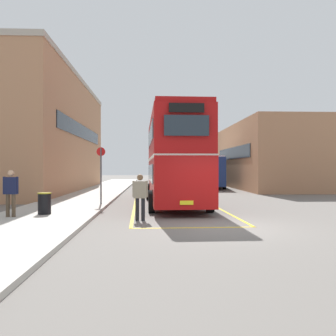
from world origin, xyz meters
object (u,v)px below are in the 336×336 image
single_deck_bus (209,171)px  bus_stop_sign (101,170)px  pedestrian_waiting_near (11,190)px  double_decker_bus (174,157)px  pedestrian_boarding (140,194)px  litter_bin (44,203)px

single_deck_bus → bus_stop_sign: 18.93m
single_deck_bus → pedestrian_waiting_near: 24.43m
double_decker_bus → single_deck_bus: bearing=75.1°
pedestrian_waiting_near → bus_stop_sign: size_ratio=0.61×
bus_stop_sign → pedestrian_boarding: bearing=-66.9°
single_deck_bus → double_decker_bus: bearing=-104.9°
pedestrian_waiting_near → bus_stop_sign: 5.54m
pedestrian_boarding → bus_stop_sign: bus_stop_sign is taller
single_deck_bus → litter_bin: 23.30m
double_decker_bus → litter_bin: bearing=-139.5°
bus_stop_sign → single_deck_bus: bearing=64.6°
double_decker_bus → pedestrian_waiting_near: double_decker_bus is taller
pedestrian_boarding → single_deck_bus: bearing=74.8°
pedestrian_waiting_near → pedestrian_boarding: bearing=-2.6°
litter_bin → pedestrian_boarding: bearing=-14.7°
single_deck_bus → pedestrian_boarding: 22.92m
single_deck_bus → pedestrian_boarding: (-5.99, -22.12, -0.63)m
double_decker_bus → pedestrian_boarding: bearing=-106.0°
pedestrian_boarding → litter_bin: pedestrian_boarding is taller
pedestrian_boarding → litter_bin: size_ratio=2.04×
pedestrian_waiting_near → litter_bin: size_ratio=2.06×
pedestrian_boarding → double_decker_bus: bearing=74.0°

